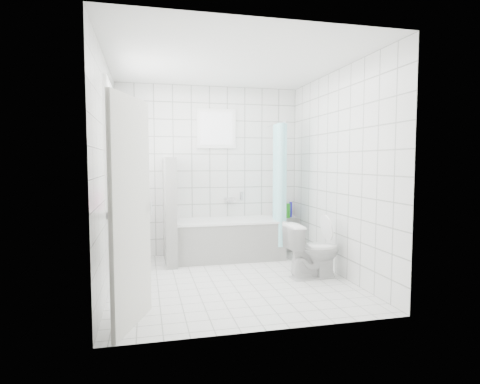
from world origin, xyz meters
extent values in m
plane|color=white|center=(0.00, 0.00, 0.00)|extent=(3.00, 3.00, 0.00)
plane|color=white|center=(0.00, 0.00, 2.60)|extent=(3.00, 3.00, 0.00)
cube|color=white|center=(0.00, 1.50, 1.30)|extent=(2.80, 0.02, 2.60)
cube|color=white|center=(0.00, -1.50, 1.30)|extent=(2.80, 0.02, 2.60)
cube|color=white|center=(-1.40, 0.00, 1.30)|extent=(0.02, 3.00, 2.60)
cube|color=white|center=(1.40, 0.00, 1.30)|extent=(0.02, 3.00, 2.60)
cube|color=white|center=(-1.35, 0.30, 1.60)|extent=(0.01, 0.90, 1.40)
cube|color=white|center=(0.10, 1.46, 1.95)|extent=(0.50, 0.01, 0.50)
cube|color=white|center=(-1.31, 0.30, 0.86)|extent=(0.18, 1.02, 0.08)
cube|color=silver|center=(-1.11, -1.11, 1.00)|extent=(0.32, 0.76, 2.00)
cube|color=white|center=(0.21, 1.12, 0.28)|extent=(1.57, 0.75, 0.55)
cube|color=white|center=(0.21, 1.12, 0.57)|extent=(1.59, 0.77, 0.03)
cube|color=white|center=(-0.65, 1.07, 0.75)|extent=(0.15, 0.85, 1.50)
cube|color=white|center=(1.26, 1.38, 0.28)|extent=(0.40, 0.24, 0.55)
imported|color=white|center=(1.03, -0.11, 0.34)|extent=(0.70, 0.43, 0.69)
cylinder|color=silver|center=(0.95, 1.10, 2.00)|extent=(0.02, 0.80, 0.02)
cube|color=silver|center=(0.31, 1.46, 0.85)|extent=(0.18, 0.06, 0.06)
imported|color=#DA5499|center=(-1.30, -0.03, 1.03)|extent=(0.13, 0.13, 0.27)
imported|color=#C663B0|center=(-1.30, 0.62, 1.00)|extent=(0.13, 0.13, 0.20)
imported|color=white|center=(-1.30, 0.43, 1.04)|extent=(0.15, 0.15, 0.28)
imported|color=#32E1DC|center=(-1.30, 0.12, 1.01)|extent=(0.14, 0.14, 0.21)
imported|color=white|center=(-1.30, 0.24, 0.99)|extent=(0.15, 0.15, 0.18)
cylinder|color=#1E9E1A|center=(1.22, 1.30, 0.67)|extent=(0.06, 0.06, 0.23)
cylinder|color=#2218C3|center=(1.29, 1.40, 0.67)|extent=(0.06, 0.06, 0.24)
cylinder|color=red|center=(1.18, 1.40, 0.66)|extent=(0.06, 0.06, 0.23)
camera|label=1|loc=(-0.99, -4.68, 1.44)|focal=30.00mm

